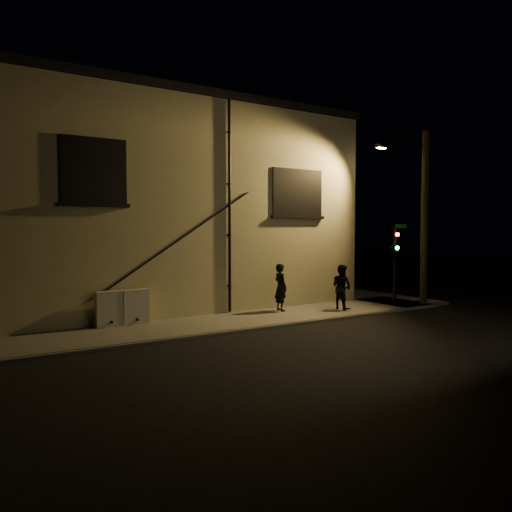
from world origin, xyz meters
TOP-DOWN VIEW (x-y plane):
  - ground at (0.00, 0.00)m, footprint 90.00×90.00m
  - sidewalk at (1.22, 4.39)m, footprint 21.00×16.00m
  - building at (-3.00, 8.99)m, footprint 16.20×12.23m
  - utility_cabinet at (-6.18, 2.70)m, footprint 1.84×0.31m
  - pedestrian_a at (0.13, 2.17)m, footprint 0.51×0.73m
  - pedestrian_b at (2.56, 1.22)m, footprint 0.80×0.97m
  - traffic_signal at (4.82, 0.47)m, footprint 1.21×2.07m
  - streetlamp_pole at (6.60, 0.45)m, footprint 2.05×1.40m

SIDE VIEW (x-z plane):
  - ground at x=0.00m, z-range 0.00..0.00m
  - sidewalk at x=1.22m, z-range 0.00..0.12m
  - utility_cabinet at x=-6.18m, z-range 0.12..1.33m
  - pedestrian_b at x=2.56m, z-range 0.12..1.96m
  - pedestrian_a at x=0.13m, z-range 0.12..2.04m
  - traffic_signal at x=4.82m, z-range 0.73..4.27m
  - streetlamp_pole at x=6.60m, z-range 0.20..7.93m
  - building at x=-3.00m, z-range 0.00..8.80m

